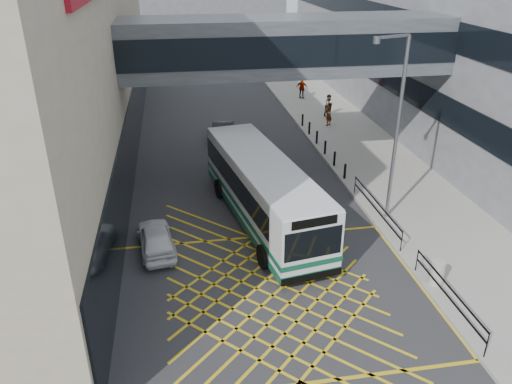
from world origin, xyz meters
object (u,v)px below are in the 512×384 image
bus (262,189)px  car_white (156,238)px  litter_bin (437,272)px  pedestrian_c (302,88)px  street_lamp (395,120)px  pedestrian_b (329,105)px  car_silver (247,159)px  pedestrian_a (329,114)px  car_dark (223,130)px

bus → car_white: bus is taller
litter_bin → pedestrian_c: pedestrian_c is taller
street_lamp → litter_bin: (-0.09, -5.57, -4.53)m
bus → car_white: bearing=-168.7°
pedestrian_c → pedestrian_b: bearing=125.2°
car_silver → pedestrian_b: (8.07, 9.55, 0.32)m
street_lamp → litter_bin: 7.18m
pedestrian_b → car_white: bearing=-161.3°
car_white → pedestrian_a: size_ratio=2.34×
litter_bin → pedestrian_c: bearing=86.7°
street_lamp → pedestrian_a: (1.58, 14.63, -4.16)m
litter_bin → pedestrian_b: 22.71m
car_dark → street_lamp: 15.58m
street_lamp → pedestrian_b: bearing=64.3°
street_lamp → pedestrian_c: street_lamp is taller
car_dark → street_lamp: size_ratio=0.48×
bus → car_dark: size_ratio=2.77×
pedestrian_a → car_silver: bearing=6.4°
litter_bin → pedestrian_b: (2.41, 22.57, 0.37)m
pedestrian_b → pedestrian_c: (-0.80, 5.63, 0.05)m
car_white → street_lamp: size_ratio=0.46×
car_white → street_lamp: street_lamp is taller
car_dark → pedestrian_c: pedestrian_c is taller
car_dark → pedestrian_a: size_ratio=2.47×
pedestrian_b → pedestrian_a: bearing=-141.8°
bus → car_silver: bearing=78.4°
bus → pedestrian_b: size_ratio=6.79×
litter_bin → pedestrian_c: (1.61, 28.20, 0.43)m
pedestrian_a → pedestrian_c: size_ratio=0.94×
car_silver → pedestrian_c: 16.83m
bus → street_lamp: (5.99, -0.94, 3.45)m
bus → car_white: (-5.14, -1.96, -1.09)m
bus → car_dark: (-0.63, 12.43, -1.07)m
street_lamp → pedestrian_b: street_lamp is taller
car_white → car_silver: (5.38, 8.47, 0.06)m
pedestrian_b → street_lamp: bearing=-132.4°
car_white → car_dark: bearing=-115.3°
street_lamp → pedestrian_c: bearing=68.3°
car_silver → pedestrian_a: (7.34, 7.18, 0.32)m
car_white → pedestrian_a: pedestrian_a is taller
street_lamp → litter_bin: bearing=-108.9°
pedestrian_a → litter_bin: bearing=47.3°
litter_bin → pedestrian_c: 28.25m
litter_bin → pedestrian_b: size_ratio=0.57×
bus → pedestrian_c: (7.51, 21.69, -0.65)m
pedestrian_b → pedestrian_c: 5.68m
car_white → car_silver: size_ratio=0.89×
pedestrian_b → pedestrian_c: size_ratio=0.94×
pedestrian_b → car_dark: bearing=167.6°
bus → pedestrian_c: bearing=61.4°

